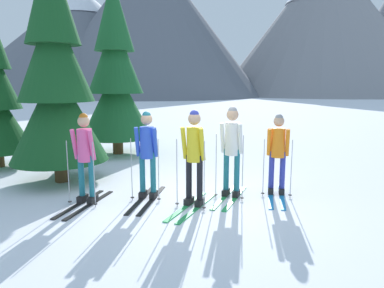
{
  "coord_description": "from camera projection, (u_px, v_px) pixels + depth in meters",
  "views": [
    {
      "loc": [
        1.14,
        -6.62,
        2.26
      ],
      "look_at": [
        0.04,
        0.42,
        1.05
      ],
      "focal_mm": 33.02,
      "sensor_mm": 36.0,
      "label": 1
    }
  ],
  "objects": [
    {
      "name": "ground_plane",
      "position": [
        187.0,
        199.0,
        7.0
      ],
      "size": [
        400.0,
        400.0,
        0.0
      ],
      "primitive_type": "plane",
      "color": "white"
    },
    {
      "name": "skier_in_pink",
      "position": [
        85.0,
        155.0,
        6.64
      ],
      "size": [
        0.61,
        1.7,
        1.73
      ],
      "color": "black",
      "rests_on": "ground"
    },
    {
      "name": "skier_in_blue",
      "position": [
        147.0,
        150.0,
        6.93
      ],
      "size": [
        0.61,
        1.79,
        1.74
      ],
      "color": "black",
      "rests_on": "ground"
    },
    {
      "name": "skier_in_yellow",
      "position": [
        194.0,
        154.0,
        6.47
      ],
      "size": [
        0.75,
        1.76,
        1.8
      ],
      "color": "green",
      "rests_on": "ground"
    },
    {
      "name": "skier_in_white",
      "position": [
        232.0,
        147.0,
        7.01
      ],
      "size": [
        0.66,
        1.66,
        1.83
      ],
      "color": "green",
      "rests_on": "ground"
    },
    {
      "name": "skier_in_orange",
      "position": [
        278.0,
        150.0,
        7.19
      ],
      "size": [
        0.61,
        1.74,
        1.67
      ],
      "color": "#1E84D1",
      "rests_on": "ground"
    },
    {
      "name": "pine_tree_near",
      "position": [
        56.0,
        77.0,
        7.9
      ],
      "size": [
        2.19,
        2.19,
        5.28
      ],
      "color": "#51381E",
      "rests_on": "ground"
    },
    {
      "name": "pine_tree_mid",
      "position": [
        115.0,
        75.0,
        11.22
      ],
      "size": [
        2.3,
        2.3,
        5.56
      ],
      "color": "#51381E",
      "rests_on": "ground"
    },
    {
      "name": "mountain_ridge_distant",
      "position": [
        229.0,
        27.0,
        69.21
      ],
      "size": [
        102.51,
        56.15,
        28.57
      ],
      "color": "slate",
      "rests_on": "ground"
    }
  ]
}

